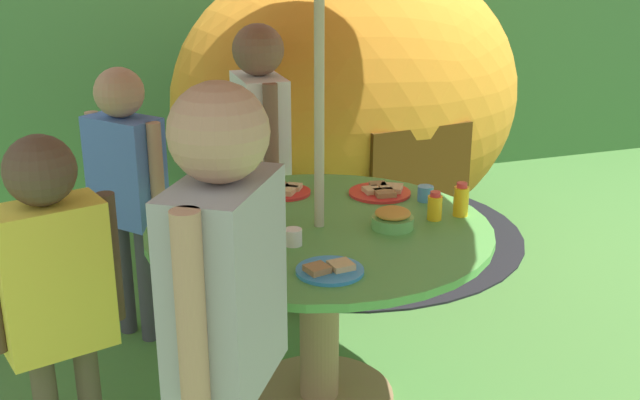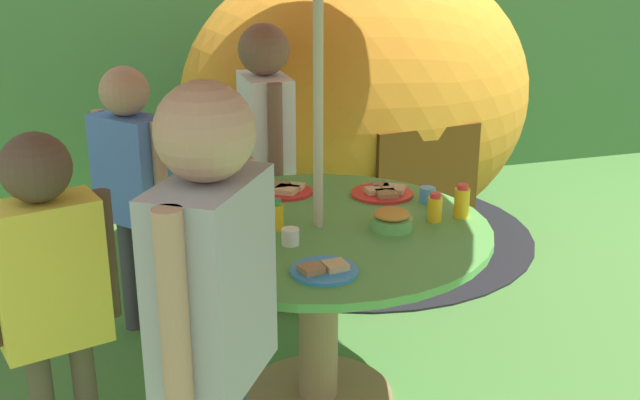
{
  "view_description": "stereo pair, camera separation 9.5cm",
  "coord_description": "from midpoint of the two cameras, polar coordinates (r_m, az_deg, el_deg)",
  "views": [
    {
      "loc": [
        -0.87,
        -2.51,
        1.77
      ],
      "look_at": [
        0.04,
        0.1,
        0.8
      ],
      "focal_mm": 43.63,
      "sensor_mm": 36.0,
      "label": 1
    },
    {
      "loc": [
        -0.78,
        -2.54,
        1.77
      ],
      "look_at": [
        0.04,
        0.1,
        0.8
      ],
      "focal_mm": 43.63,
      "sensor_mm": 36.0,
      "label": 2
    }
  ],
  "objects": [
    {
      "name": "plate_far_right",
      "position": [
        2.73,
        -8.45,
        -2.81
      ],
      "size": [
        0.19,
        0.19,
        0.03
      ],
      "color": "white",
      "rests_on": "garden_table"
    },
    {
      "name": "juice_bottle_back_edge",
      "position": [
        2.97,
        9.41,
        -0.02
      ],
      "size": [
        0.06,
        0.06,
        0.13
      ],
      "color": "yellow",
      "rests_on": "garden_table"
    },
    {
      "name": "juice_bottle_spot_a",
      "position": [
        2.92,
        7.5,
        -0.5
      ],
      "size": [
        0.06,
        0.06,
        0.11
      ],
      "color": "yellow",
      "rests_on": "garden_table"
    },
    {
      "name": "cup_far",
      "position": [
        3.12,
        6.88,
        0.47
      ],
      "size": [
        0.06,
        0.06,
        0.06
      ],
      "primitive_type": "cylinder",
      "color": "#4C99D8",
      "rests_on": "garden_table"
    },
    {
      "name": "garden_table",
      "position": [
        2.93,
        -0.99,
        -5.54
      ],
      "size": [
        1.27,
        1.27,
        0.74
      ],
      "color": "#93704C",
      "rests_on": "ground_plane"
    },
    {
      "name": "juice_bottle_mid_right",
      "position": [
        2.8,
        -4.12,
        -1.21
      ],
      "size": [
        0.05,
        0.05,
        0.11
      ],
      "color": "yellow",
      "rests_on": "garden_table"
    },
    {
      "name": "juice_bottle_mid_left",
      "position": [
        2.8,
        -12.62,
        -1.8
      ],
      "size": [
        0.05,
        0.05,
        0.1
      ],
      "color": "yellow",
      "rests_on": "garden_table"
    },
    {
      "name": "child_in_grey_shirt",
      "position": [
        1.99,
        -8.34,
        -6.28
      ],
      "size": [
        0.38,
        0.43,
        1.44
      ],
      "rotation": [
        0.0,
        0.0,
        0.98
      ],
      "color": "navy",
      "rests_on": "ground_plane"
    },
    {
      "name": "wooden_chair",
      "position": [
        4.17,
        -2.01,
        2.03
      ],
      "size": [
        0.55,
        0.54,
        0.94
      ],
      "rotation": [
        0.0,
        0.0,
        -0.26
      ],
      "color": "#93704C",
      "rests_on": "ground_plane"
    },
    {
      "name": "child_in_white_shirt",
      "position": [
        3.63,
        -5.16,
        4.95
      ],
      "size": [
        0.23,
        0.47,
        1.38
      ],
      "rotation": [
        0.0,
        0.0,
        -1.59
      ],
      "color": "brown",
      "rests_on": "ground_plane"
    },
    {
      "name": "juice_bottle_front_edge",
      "position": [
        2.88,
        -5.55,
        -0.75
      ],
      "size": [
        0.06,
        0.06,
        0.11
      ],
      "color": "yellow",
      "rests_on": "garden_table"
    },
    {
      "name": "child_in_yellow_shirt",
      "position": [
        2.49,
        -20.02,
        -5.44
      ],
      "size": [
        0.41,
        0.25,
        1.23
      ],
      "rotation": [
        0.0,
        0.0,
        0.27
      ],
      "color": "brown",
      "rests_on": "ground_plane"
    },
    {
      "name": "plate_center_back",
      "position": [
        3.19,
        3.65,
        0.63
      ],
      "size": [
        0.25,
        0.25,
        0.03
      ],
      "color": "red",
      "rests_on": "garden_table"
    },
    {
      "name": "plate_near_left",
      "position": [
        3.2,
        -3.47,
        0.69
      ],
      "size": [
        0.21,
        0.21,
        0.03
      ],
      "color": "red",
      "rests_on": "garden_table"
    },
    {
      "name": "cup_near",
      "position": [
        2.67,
        -2.99,
        -2.74
      ],
      "size": [
        0.06,
        0.06,
        0.06
      ],
      "primitive_type": "cylinder",
      "color": "white",
      "rests_on": "garden_table"
    },
    {
      "name": "juice_bottle_near_right",
      "position": [
        2.55,
        -4.96,
        -3.35
      ],
      "size": [
        0.05,
        0.05,
        0.11
      ],
      "color": "yellow",
      "rests_on": "garden_table"
    },
    {
      "name": "hedge_backdrop",
      "position": [
        5.64,
        -10.73,
        11.16
      ],
      "size": [
        9.0,
        0.7,
        2.01
      ],
      "primitive_type": "cube",
      "color": "#33602D",
      "rests_on": "ground_plane"
    },
    {
      "name": "plate_far_left",
      "position": [
        2.47,
        -0.39,
        -5.14
      ],
      "size": [
        0.22,
        0.22,
        0.03
      ],
      "color": "#338CD8",
      "rests_on": "garden_table"
    },
    {
      "name": "plate_center_front",
      "position": [
        3.03,
        -7.38,
        -0.59
      ],
      "size": [
        0.25,
        0.25,
        0.03
      ],
      "color": "red",
      "rests_on": "garden_table"
    },
    {
      "name": "dome_tent",
      "position": [
        4.55,
        1.56,
        7.36
      ],
      "size": [
        2.38,
        2.38,
        1.68
      ],
      "rotation": [
        0.0,
        0.0,
        0.12
      ],
      "color": "orange",
      "rests_on": "ground_plane"
    },
    {
      "name": "snack_bowl",
      "position": [
        2.83,
        4.39,
        -1.38
      ],
      "size": [
        0.15,
        0.15,
        0.08
      ],
      "color": "#66B259",
      "rests_on": "garden_table"
    },
    {
      "name": "child_in_blue_shirt",
      "position": [
        3.45,
        -14.82,
        2.06
      ],
      "size": [
        0.34,
        0.36,
        1.24
      ],
      "rotation": [
        0.0,
        0.0,
        -0.9
      ],
      "color": "#3F3F47",
      "rests_on": "ground_plane"
    }
  ]
}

